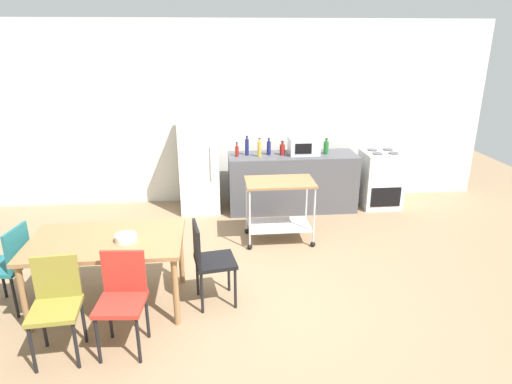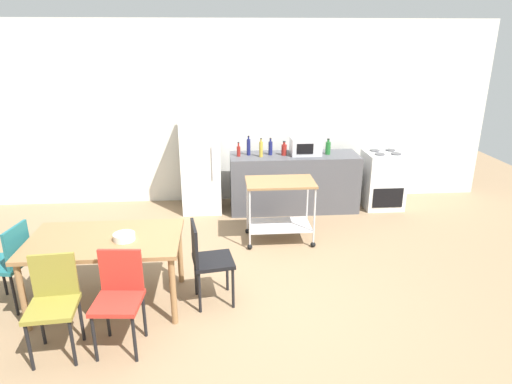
% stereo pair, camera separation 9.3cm
% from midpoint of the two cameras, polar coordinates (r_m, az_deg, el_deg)
% --- Properties ---
extents(ground_plane, '(12.00, 12.00, 0.00)m').
position_cam_midpoint_polar(ground_plane, '(4.81, -0.59, -13.93)').
color(ground_plane, '#8C7051').
extents(back_wall, '(8.40, 0.12, 2.90)m').
position_cam_midpoint_polar(back_wall, '(7.31, -2.38, 10.02)').
color(back_wall, silver).
rests_on(back_wall, ground_plane).
extents(kitchen_counter, '(2.00, 0.64, 0.90)m').
position_cam_midpoint_polar(kitchen_counter, '(7.06, 5.24, 1.25)').
color(kitchen_counter, '#4C4C51').
rests_on(kitchen_counter, ground_plane).
extents(dining_table, '(1.50, 0.90, 0.75)m').
position_cam_midpoint_polar(dining_table, '(4.69, -18.28, -6.55)').
color(dining_table, olive).
rests_on(dining_table, ground_plane).
extents(chair_teal, '(0.46, 0.46, 0.89)m').
position_cam_midpoint_polar(chair_teal, '(5.12, -28.65, -7.71)').
color(chair_teal, '#1E666B').
rests_on(chair_teal, ground_plane).
extents(chair_olive, '(0.43, 0.43, 0.89)m').
position_cam_midpoint_polar(chair_olive, '(4.25, -24.01, -12.47)').
color(chair_olive, olive).
rests_on(chair_olive, ground_plane).
extents(chair_red, '(0.43, 0.43, 0.89)m').
position_cam_midpoint_polar(chair_red, '(4.14, -16.55, -12.43)').
color(chair_red, '#B72D23').
rests_on(chair_red, ground_plane).
extents(chair_black, '(0.46, 0.46, 0.89)m').
position_cam_midpoint_polar(chair_black, '(4.58, -5.77, -8.37)').
color(chair_black, black).
rests_on(chair_black, ground_plane).
extents(stove_oven, '(0.60, 0.61, 0.92)m').
position_cam_midpoint_polar(stove_oven, '(7.46, 16.28, 1.53)').
color(stove_oven, white).
rests_on(stove_oven, ground_plane).
extents(refrigerator, '(0.60, 0.63, 1.55)m').
position_cam_midpoint_polar(refrigerator, '(6.97, -6.67, 3.75)').
color(refrigerator, white).
rests_on(refrigerator, ground_plane).
extents(kitchen_cart, '(0.91, 0.57, 0.85)m').
position_cam_midpoint_polar(kitchen_cart, '(5.91, 3.54, -1.14)').
color(kitchen_cart, olive).
rests_on(kitchen_cart, ground_plane).
extents(bottle_olive_oil, '(0.06, 0.06, 0.22)m').
position_cam_midpoint_polar(bottle_olive_oil, '(6.80, -1.87, 5.32)').
color(bottle_olive_oil, maroon).
rests_on(bottle_olive_oil, kitchen_counter).
extents(bottle_hot_sauce, '(0.06, 0.06, 0.30)m').
position_cam_midpoint_polar(bottle_hot_sauce, '(6.86, -0.57, 5.83)').
color(bottle_hot_sauce, navy).
rests_on(bottle_hot_sauce, kitchen_counter).
extents(bottle_wine, '(0.06, 0.06, 0.29)m').
position_cam_midpoint_polar(bottle_wine, '(6.76, 1.04, 5.55)').
color(bottle_wine, gold).
rests_on(bottle_wine, kitchen_counter).
extents(bottle_sesame_oil, '(0.06, 0.06, 0.26)m').
position_cam_midpoint_polar(bottle_sesame_oil, '(6.88, 2.25, 5.69)').
color(bottle_sesame_oil, navy).
rests_on(bottle_sesame_oil, kitchen_counter).
extents(bottle_soy_sauce, '(0.08, 0.08, 0.22)m').
position_cam_midpoint_polar(bottle_soy_sauce, '(6.88, 4.01, 5.47)').
color(bottle_soy_sauce, maroon).
rests_on(bottle_soy_sauce, kitchen_counter).
extents(microwave, '(0.46, 0.35, 0.26)m').
position_cam_midpoint_polar(microwave, '(6.95, 6.77, 5.86)').
color(microwave, silver).
rests_on(microwave, kitchen_counter).
extents(bottle_sparkling_water, '(0.08, 0.08, 0.25)m').
position_cam_midpoint_polar(bottle_sparkling_water, '(7.01, 9.61, 5.63)').
color(bottle_sparkling_water, '#1E6628').
rests_on(bottle_sparkling_water, kitchen_counter).
extents(fruit_bowl, '(0.21, 0.21, 0.07)m').
position_cam_midpoint_polar(fruit_bowl, '(4.54, -16.01, -5.56)').
color(fruit_bowl, white).
rests_on(fruit_bowl, dining_table).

